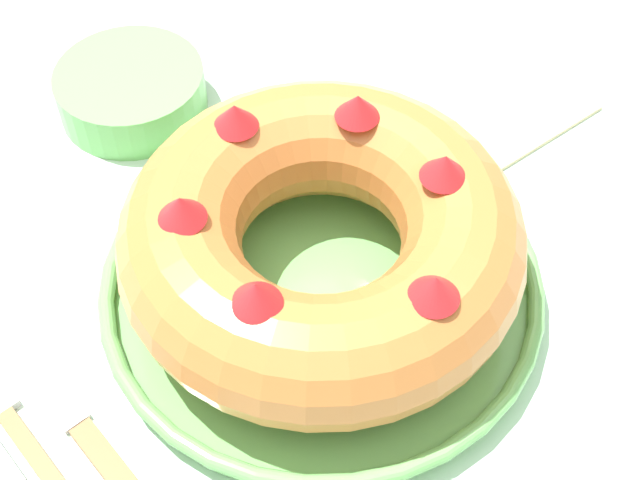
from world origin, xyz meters
TOP-DOWN VIEW (x-y plane):
  - dining_table at (0.00, 0.00)m, footprint 1.51×1.16m
  - serving_dish at (-0.00, 0.02)m, footprint 0.33×0.33m
  - bundt_cake at (-0.00, 0.02)m, footprint 0.29×0.29m
  - fork at (-0.23, 0.06)m, footprint 0.02×0.19m
  - cake_knife at (-0.20, 0.04)m, footprint 0.02×0.17m
  - side_bowl at (0.01, 0.28)m, footprint 0.13×0.13m
  - napkin at (0.26, 0.06)m, footprint 0.15×0.11m

SIDE VIEW (x-z plane):
  - dining_table at x=0.00m, z-range 0.31..1.08m
  - napkin at x=0.26m, z-range 0.77..0.77m
  - fork at x=-0.23m, z-range 0.77..0.78m
  - cake_knife at x=-0.20m, z-range 0.77..0.78m
  - serving_dish at x=0.00m, z-range 0.77..0.79m
  - side_bowl at x=0.01m, z-range 0.77..0.81m
  - bundt_cake at x=0.00m, z-range 0.79..0.89m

